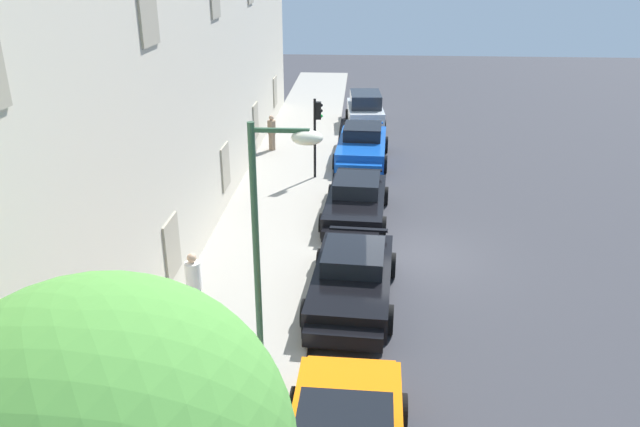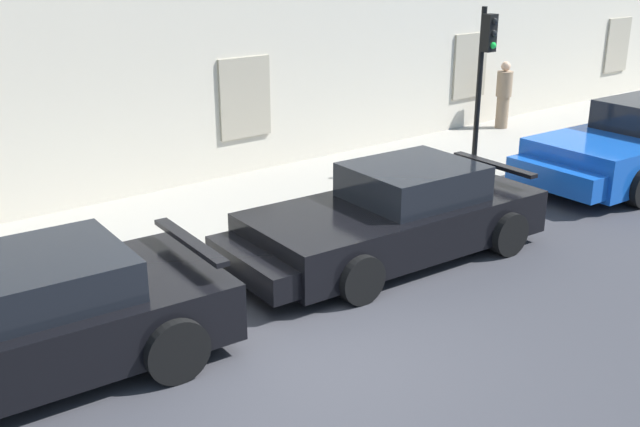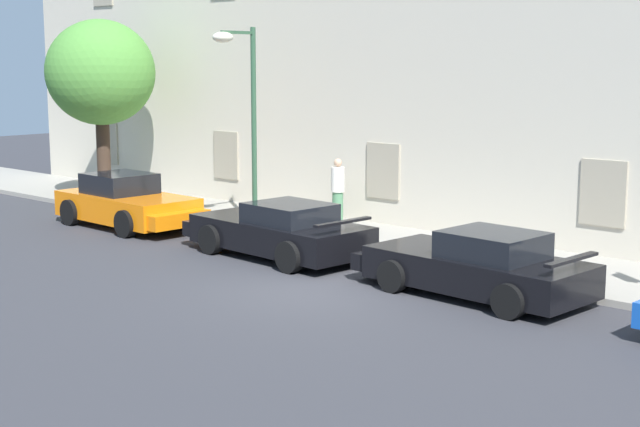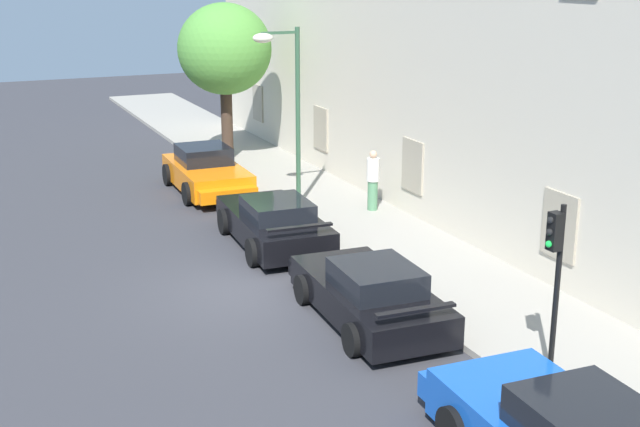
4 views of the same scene
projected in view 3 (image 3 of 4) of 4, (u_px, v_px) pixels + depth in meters
The scene contains 8 objects.
ground_plane at pixel (317, 288), 18.79m from camera, with size 80.00×80.00×0.00m, color #333338.
sidewalk at pixel (441, 252), 21.95m from camera, with size 60.00×3.54×0.14m, color gray.
sportscar_red_lead at pixel (130, 204), 25.52m from camera, with size 4.73×2.28×1.46m.
sportscar_yellow_flank at pixel (276, 231), 21.76m from camera, with size 4.99×2.40×1.31m.
sportscar_white_middle at pixel (472, 266), 18.14m from camera, with size 4.90×2.32×1.32m.
tree_near_kerb at pixel (101, 73), 29.17m from camera, with size 3.42×3.42×5.69m.
street_lamp at pixel (241, 89), 24.11m from camera, with size 0.44×1.42×5.27m.
pedestrian_strolling at pixel (338, 191), 25.24m from camera, with size 0.52×0.52×1.79m.
Camera 3 is at (12.34, -13.51, 4.55)m, focal length 52.11 mm.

